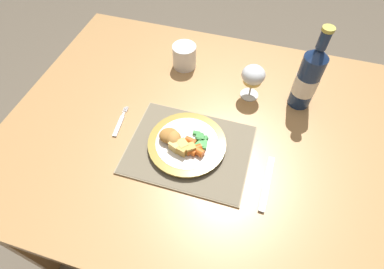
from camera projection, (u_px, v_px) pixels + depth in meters
The scene contains 13 objects.
ground_plane at pixel (197, 213), 1.57m from camera, with size 6.00×6.00×0.00m, color brown.
dining_table at pixel (200, 142), 1.05m from camera, with size 1.27×1.00×0.74m.
placemat at pixel (189, 149), 0.92m from camera, with size 0.37×0.29×0.01m.
dinner_plate at pixel (187, 144), 0.92m from camera, with size 0.24×0.24×0.02m.
breaded_croquettes at pixel (171, 137), 0.90m from camera, with size 0.09×0.08×0.04m.
green_beans_pile at pixel (198, 142), 0.90m from camera, with size 0.07×0.07×0.02m.
glazed_carrots at pixel (193, 149), 0.88m from camera, with size 0.07×0.06×0.02m.
fork at pixel (120, 124), 0.98m from camera, with size 0.03×0.13×0.01m.
table_knife at pixel (266, 188), 0.84m from camera, with size 0.02×0.18×0.01m.
wine_glass at pixel (253, 76), 0.99m from camera, with size 0.08×0.08×0.13m.
bottle at pixel (308, 78), 0.95m from camera, with size 0.08×0.08×0.30m.
roast_potatoes at pixel (182, 147), 0.88m from camera, with size 0.08×0.05×0.03m.
drinking_cup at pixel (184, 56), 1.12m from camera, with size 0.09×0.09×0.09m.
Camera 1 is at (0.15, -0.58, 1.51)m, focal length 28.00 mm.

